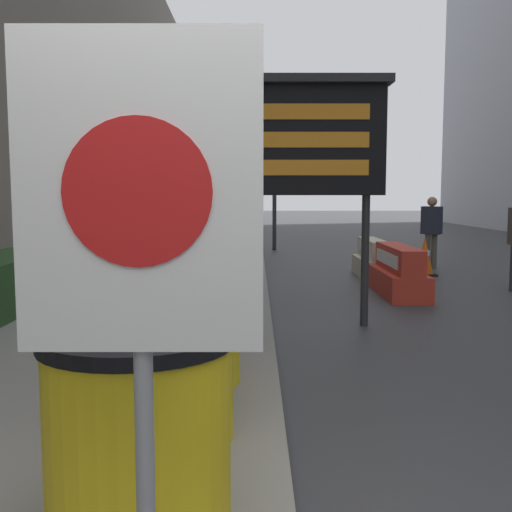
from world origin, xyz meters
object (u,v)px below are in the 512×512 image
barrel_drum_back (193,324)px  jersey_barrier_red_striped (400,273)px  barrel_drum_middle (171,363)px  traffic_light_near_curb (277,152)px  jersey_barrier_cream (374,260)px  pedestrian_worker (433,226)px  message_board (299,140)px  traffic_cone_near (426,256)px  warning_sign (141,233)px  barrel_drum_foreground (141,437)px

barrel_drum_back → jersey_barrier_red_striped: size_ratio=0.49×
barrel_drum_middle → traffic_light_near_curb: traffic_light_near_curb is taller
jersey_barrier_cream → pedestrian_worker: size_ratio=1.03×
barrel_drum_back → message_board: 3.38m
barrel_drum_middle → traffic_cone_near: (4.02, 8.65, -0.23)m
jersey_barrier_red_striped → traffic_light_near_curb: bearing=102.8°
warning_sign → jersey_barrier_red_striped: 8.59m
barrel_drum_middle → message_board: size_ratio=0.30×
barrel_drum_back → traffic_light_near_curb: (1.08, 13.09, 2.29)m
jersey_barrier_red_striped → traffic_light_near_curb: size_ratio=0.48×
jersey_barrier_red_striped → traffic_cone_near: (1.11, 2.43, 0.03)m
barrel_drum_back → barrel_drum_foreground: bearing=-89.5°
barrel_drum_middle → pedestrian_worker: size_ratio=0.58×
message_board → barrel_drum_foreground: bearing=-101.5°
barrel_drum_back → message_board: (1.04, 2.72, 1.71)m
jersey_barrier_red_striped → traffic_cone_near: 2.67m
message_board → pedestrian_worker: (3.43, 5.93, -1.38)m
message_board → traffic_light_near_curb: size_ratio=0.77×
jersey_barrier_cream → pedestrian_worker: pedestrian_worker is taller
message_board → traffic_light_near_curb: traffic_light_near_curb is taller
barrel_drum_foreground → pedestrian_worker: bearing=67.8°
pedestrian_worker → barrel_drum_foreground: bearing=-77.7°
barrel_drum_back → warning_sign: warning_sign is taller
barrel_drum_foreground → traffic_light_near_curb: (1.06, 15.35, 2.29)m
jersey_barrier_red_striped → pedestrian_worker: pedestrian_worker is taller
barrel_drum_middle → pedestrian_worker: (4.47, 9.78, 0.33)m
pedestrian_worker → barrel_drum_middle: bearing=-80.1°
barrel_drum_middle → message_board: bearing=74.8°
barrel_drum_back → pedestrian_worker: size_ratio=0.58×
jersey_barrier_red_striped → message_board: bearing=-128.1°
barrel_drum_foreground → traffic_light_near_curb: bearing=86.1°
barrel_drum_middle → traffic_cone_near: barrel_drum_middle is taller
traffic_cone_near → barrel_drum_foreground: bearing=-112.2°
warning_sign → message_board: size_ratio=0.65×
jersey_barrier_red_striped → jersey_barrier_cream: jersey_barrier_red_striped is taller
jersey_barrier_red_striped → traffic_light_near_curb: (-1.82, 8.00, 2.55)m
barrel_drum_foreground → barrel_drum_back: size_ratio=1.00×
barrel_drum_foreground → barrel_drum_middle: size_ratio=1.00×
warning_sign → traffic_light_near_curb: size_ratio=0.50×
barrel_drum_back → message_board: size_ratio=0.30×
jersey_barrier_red_striped → traffic_cone_near: jersey_barrier_red_striped is taller
barrel_drum_foreground → jersey_barrier_red_striped: (2.87, 7.35, -0.26)m
barrel_drum_back → traffic_cone_near: size_ratio=1.17×
jersey_barrier_red_striped → traffic_light_near_curb: traffic_light_near_curb is taller
jersey_barrier_cream → pedestrian_worker: (1.57, 1.33, 0.62)m
barrel_drum_back → traffic_cone_near: barrel_drum_back is taller
barrel_drum_middle → pedestrian_worker: pedestrian_worker is taller
barrel_drum_middle → jersey_barrier_red_striped: size_ratio=0.49×
barrel_drum_middle → traffic_light_near_curb: bearing=85.6°
warning_sign → jersey_barrier_cream: bearing=75.2°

